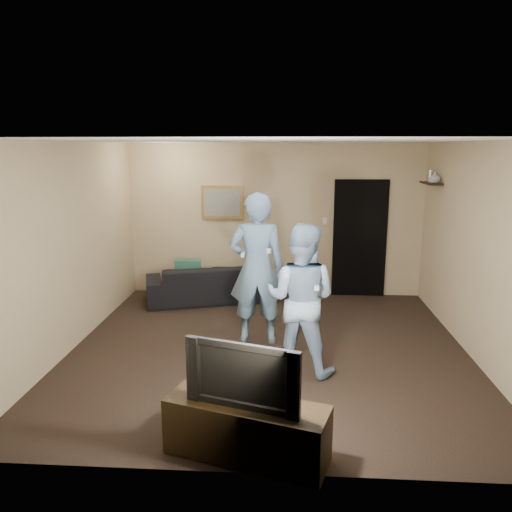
# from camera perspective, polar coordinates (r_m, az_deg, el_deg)

# --- Properties ---
(ground) EXTENTS (5.00, 5.00, 0.00)m
(ground) POSITION_cam_1_polar(r_m,az_deg,el_deg) (6.50, 1.44, -10.54)
(ground) COLOR black
(ground) RESTS_ON ground
(ceiling) EXTENTS (5.00, 5.00, 0.04)m
(ceiling) POSITION_cam_1_polar(r_m,az_deg,el_deg) (5.99, 1.57, 13.02)
(ceiling) COLOR silver
(ceiling) RESTS_ON wall_back
(wall_back) EXTENTS (5.00, 0.04, 2.60)m
(wall_back) POSITION_cam_1_polar(r_m,az_deg,el_deg) (8.58, 2.17, 4.12)
(wall_back) COLOR tan
(wall_back) RESTS_ON ground
(wall_front) EXTENTS (5.00, 0.04, 2.60)m
(wall_front) POSITION_cam_1_polar(r_m,az_deg,el_deg) (3.70, -0.05, -7.09)
(wall_front) COLOR tan
(wall_front) RESTS_ON ground
(wall_left) EXTENTS (0.04, 5.00, 2.60)m
(wall_left) POSITION_cam_1_polar(r_m,az_deg,el_deg) (6.69, -20.42, 0.98)
(wall_left) COLOR tan
(wall_left) RESTS_ON ground
(wall_right) EXTENTS (0.04, 5.00, 2.60)m
(wall_right) POSITION_cam_1_polar(r_m,az_deg,el_deg) (6.52, 24.04, 0.39)
(wall_right) COLOR tan
(wall_right) RESTS_ON ground
(sofa) EXTENTS (2.25, 1.38, 0.61)m
(sofa) POSITION_cam_1_polar(r_m,az_deg,el_deg) (8.40, -5.23, -3.03)
(sofa) COLOR black
(sofa) RESTS_ON ground
(throw_pillow) EXTENTS (0.43, 0.16, 0.42)m
(throw_pillow) POSITION_cam_1_polar(r_m,az_deg,el_deg) (8.42, -7.75, -1.84)
(throw_pillow) COLOR #194D41
(throw_pillow) RESTS_ON sofa
(painting_frame) EXTENTS (0.72, 0.05, 0.57)m
(painting_frame) POSITION_cam_1_polar(r_m,az_deg,el_deg) (8.58, -3.87, 6.13)
(painting_frame) COLOR olive
(painting_frame) RESTS_ON wall_back
(painting_canvas) EXTENTS (0.62, 0.01, 0.47)m
(painting_canvas) POSITION_cam_1_polar(r_m,az_deg,el_deg) (8.56, -3.90, 6.11)
(painting_canvas) COLOR slate
(painting_canvas) RESTS_ON painting_frame
(doorway) EXTENTS (0.90, 0.06, 2.00)m
(doorway) POSITION_cam_1_polar(r_m,az_deg,el_deg) (8.68, 11.76, 1.96)
(doorway) COLOR black
(doorway) RESTS_ON ground
(light_switch) EXTENTS (0.08, 0.02, 0.12)m
(light_switch) POSITION_cam_1_polar(r_m,az_deg,el_deg) (8.57, 7.86, 4.01)
(light_switch) COLOR silver
(light_switch) RESTS_ON wall_back
(wall_shelf) EXTENTS (0.20, 0.60, 0.03)m
(wall_shelf) POSITION_cam_1_polar(r_m,az_deg,el_deg) (8.10, 19.39, 7.85)
(wall_shelf) COLOR black
(wall_shelf) RESTS_ON wall_right
(shelf_vase) EXTENTS (0.20, 0.20, 0.16)m
(shelf_vase) POSITION_cam_1_polar(r_m,az_deg,el_deg) (7.94, 19.74, 8.46)
(shelf_vase) COLOR #A7A7AC
(shelf_vase) RESTS_ON wall_shelf
(shelf_figurine) EXTENTS (0.06, 0.06, 0.18)m
(shelf_figurine) POSITION_cam_1_polar(r_m,az_deg,el_deg) (8.16, 19.31, 8.63)
(shelf_figurine) COLOR #B6B6BB
(shelf_figurine) RESTS_ON wall_shelf
(tv_console) EXTENTS (1.42, 0.81, 0.48)m
(tv_console) POSITION_cam_1_polar(r_m,az_deg,el_deg) (4.36, -1.08, -19.23)
(tv_console) COLOR black
(tv_console) RESTS_ON ground
(television) EXTENTS (0.96, 0.41, 0.55)m
(television) POSITION_cam_1_polar(r_m,az_deg,el_deg) (4.11, -1.11, -13.08)
(television) COLOR black
(television) RESTS_ON tv_console
(wii_player_left) EXTENTS (0.74, 0.54, 1.98)m
(wii_player_left) POSITION_cam_1_polar(r_m,az_deg,el_deg) (6.44, 0.09, -1.47)
(wii_player_left) COLOR #6A90B8
(wii_player_left) RESTS_ON ground
(wii_player_right) EXTENTS (0.99, 0.87, 1.72)m
(wii_player_right) POSITION_cam_1_polar(r_m,az_deg,el_deg) (5.65, 5.14, -4.90)
(wii_player_right) COLOR #95B6D9
(wii_player_right) RESTS_ON ground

